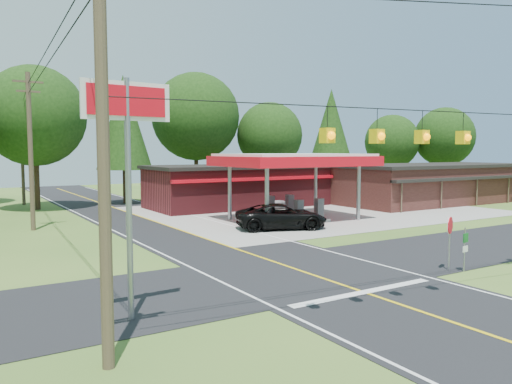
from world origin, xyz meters
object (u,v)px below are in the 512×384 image
gas_canopy (294,162)px  big_stop_sign (128,140)px  suv_car (281,217)px  sedan_car (271,201)px  octagonal_stop_sign (450,230)px

gas_canopy → big_stop_sign: (-17.00, -15.01, 1.12)m
suv_car → sedan_car: suv_car is taller
gas_canopy → sedan_car: size_ratio=2.92×
gas_canopy → big_stop_sign: bearing=-138.6°
big_stop_sign → sedan_car: bearing=48.4°
gas_canopy → octagonal_stop_sign: size_ratio=4.51×
suv_car → gas_canopy: bearing=-27.0°
gas_canopy → big_stop_sign: big_stop_sign is taller
sedan_car → suv_car: bearing=-117.5°
gas_canopy → octagonal_stop_sign: (-3.54, -16.01, -2.52)m
gas_canopy → suv_car: size_ratio=1.80×
octagonal_stop_sign → suv_car: bearing=88.5°
suv_car → octagonal_stop_sign: size_ratio=2.51×
suv_car → octagonal_stop_sign: 13.05m
octagonal_stop_sign → sedan_car: bearing=74.5°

